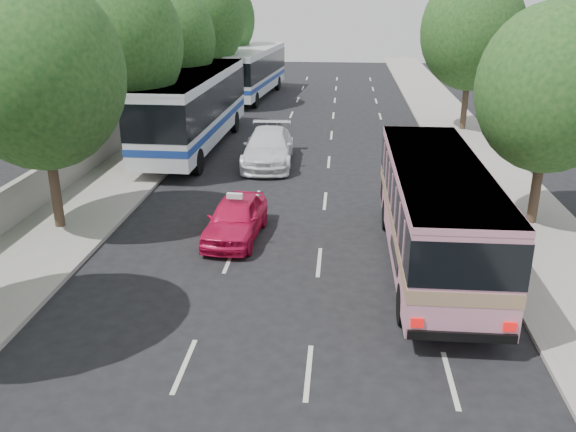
# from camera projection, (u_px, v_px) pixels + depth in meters

# --- Properties ---
(ground) EXTENTS (120.00, 120.00, 0.00)m
(ground) POSITION_uv_depth(u_px,v_px,m) (275.00, 325.00, 15.90)
(ground) COLOR black
(ground) RESTS_ON ground
(sidewalk_left) EXTENTS (4.00, 90.00, 0.15)m
(sidewalk_left) POSITION_uv_depth(u_px,v_px,m) (166.00, 138.00, 35.22)
(sidewalk_left) COLOR #9E998E
(sidewalk_left) RESTS_ON ground
(sidewalk_right) EXTENTS (4.00, 90.00, 0.12)m
(sidewalk_right) POSITION_uv_depth(u_px,v_px,m) (466.00, 145.00, 33.82)
(sidewalk_right) COLOR #9E998E
(sidewalk_right) RESTS_ON ground
(low_wall) EXTENTS (0.30, 90.00, 1.50)m
(low_wall) POSITION_uv_depth(u_px,v_px,m) (135.00, 124.00, 35.08)
(low_wall) COLOR #9E998E
(low_wall) RESTS_ON sidewalk_left
(tree_left_b) EXTENTS (5.70, 5.70, 8.88)m
(tree_left_b) POSITION_uv_depth(u_px,v_px,m) (39.00, 67.00, 20.09)
(tree_left_b) COLOR #38281E
(tree_left_b) RESTS_ON ground
(tree_left_c) EXTENTS (6.00, 6.00, 9.35)m
(tree_left_c) POSITION_uv_depth(u_px,v_px,m) (117.00, 38.00, 27.46)
(tree_left_c) COLOR #38281E
(tree_left_c) RESTS_ON ground
(tree_left_d) EXTENTS (5.52, 5.52, 8.60)m
(tree_left_d) POSITION_uv_depth(u_px,v_px,m) (168.00, 36.00, 35.08)
(tree_left_d) COLOR #38281E
(tree_left_d) RESTS_ON ground
(tree_left_e) EXTENTS (6.30, 6.30, 9.82)m
(tree_left_e) POSITION_uv_depth(u_px,v_px,m) (200.00, 16.00, 42.25)
(tree_left_e) COLOR #38281E
(tree_left_e) RESTS_ON ground
(tree_left_f) EXTENTS (5.88, 5.88, 9.16)m
(tree_left_f) POSITION_uv_depth(u_px,v_px,m) (220.00, 17.00, 49.88)
(tree_left_f) COLOR #38281E
(tree_left_f) RESTS_ON ground
(tree_right_near) EXTENTS (5.10, 5.10, 7.95)m
(tree_right_near) POSITION_uv_depth(u_px,v_px,m) (555.00, 83.00, 20.75)
(tree_right_near) COLOR #38281E
(tree_right_near) RESTS_ON ground
(tree_right_far) EXTENTS (6.00, 6.00, 9.35)m
(tree_right_far) POSITION_uv_depth(u_px,v_px,m) (474.00, 27.00, 35.31)
(tree_right_far) COLOR #38281E
(tree_right_far) RESTS_ON ground
(pink_bus) EXTENTS (2.69, 10.50, 3.35)m
(pink_bus) POSITION_uv_depth(u_px,v_px,m) (435.00, 204.00, 18.52)
(pink_bus) COLOR #CC839B
(pink_bus) RESTS_ON ground
(pink_taxi) EXTENTS (2.00, 4.40, 1.46)m
(pink_taxi) POSITION_uv_depth(u_px,v_px,m) (236.00, 218.00, 21.20)
(pink_taxi) COLOR #D51247
(pink_taxi) RESTS_ON ground
(white_pickup) EXTENTS (2.62, 5.93, 1.69)m
(white_pickup) POSITION_uv_depth(u_px,v_px,m) (268.00, 147.00, 30.13)
(white_pickup) COLOR white
(white_pickup) RESTS_ON ground
(tour_coach_front) EXTENTS (3.24, 13.73, 4.09)m
(tour_coach_front) POSITION_uv_depth(u_px,v_px,m) (194.00, 104.00, 32.40)
(tour_coach_front) COLOR silver
(tour_coach_front) RESTS_ON ground
(tour_coach_rear) EXTENTS (3.88, 12.91, 3.81)m
(tour_coach_rear) POSITION_uv_depth(u_px,v_px,m) (253.00, 68.00, 48.01)
(tour_coach_rear) COLOR silver
(tour_coach_rear) RESTS_ON ground
(taxi_roof_sign) EXTENTS (0.56, 0.21, 0.18)m
(taxi_roof_sign) POSITION_uv_depth(u_px,v_px,m) (235.00, 196.00, 20.91)
(taxi_roof_sign) COLOR silver
(taxi_roof_sign) RESTS_ON pink_taxi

